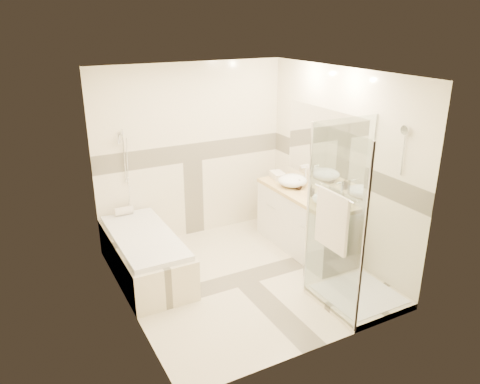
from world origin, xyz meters
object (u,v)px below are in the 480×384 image
bathtub (145,253)px  vanity (304,221)px  amenity_bottle_b (299,185)px  vessel_sink_far (327,199)px  shower_enclosure (349,261)px  vessel_sink_near (293,180)px  amenity_bottle_a (311,191)px

bathtub → vanity: size_ratio=1.05×
amenity_bottle_b → vanity: bearing=-81.6°
bathtub → vanity: vanity is taller
vessel_sink_far → bathtub: bearing=158.7°
vanity → shower_enclosure: 1.31m
vessel_sink_near → vessel_sink_far: size_ratio=1.10×
bathtub → amenity_bottle_b: amenity_bottle_b is taller
vessel_sink_far → amenity_bottle_a: same height
amenity_bottle_b → shower_enclosure: bearing=-101.0°
vanity → amenity_bottle_b: (-0.02, 0.14, 0.49)m
bathtub → vessel_sink_near: size_ratio=4.18×
amenity_bottle_b → vessel_sink_near: bearing=90.0°
vessel_sink_near → shower_enclosure: bearing=-100.0°
shower_enclosure → amenity_bottle_b: bearing=79.0°
shower_enclosure → vessel_sink_near: shower_enclosure is taller
bathtub → amenity_bottle_b: size_ratio=12.44×
bathtub → amenity_bottle_b: (2.13, -0.21, 0.61)m
vessel_sink_far → amenity_bottle_b: bearing=90.0°
vessel_sink_near → vanity: bearing=-86.0°
amenity_bottle_a → amenity_bottle_b: (0.00, 0.28, -0.01)m
vanity → vessel_sink_near: vessel_sink_near is taller
shower_enclosure → amenity_bottle_b: 1.49m
shower_enclosure → amenity_bottle_a: (0.27, 1.12, 0.42)m
shower_enclosure → amenity_bottle_a: size_ratio=13.76×
vanity → amenity_bottle_b: bearing=98.4°
bathtub → amenity_bottle_a: 2.27m
amenity_bottle_a → shower_enclosure: bearing=-103.7°
shower_enclosure → vessel_sink_far: shower_enclosure is taller
bathtub → vessel_sink_far: size_ratio=4.58×
bathtub → shower_enclosure: size_ratio=0.83×
vessel_sink_near → amenity_bottle_a: bearing=-90.0°
vessel_sink_far → vanity: bearing=87.6°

